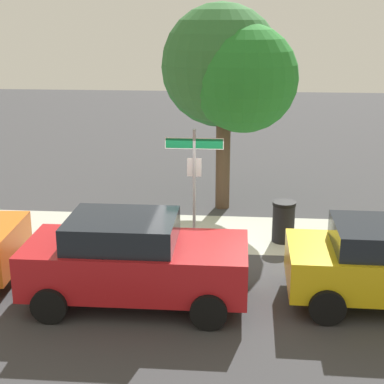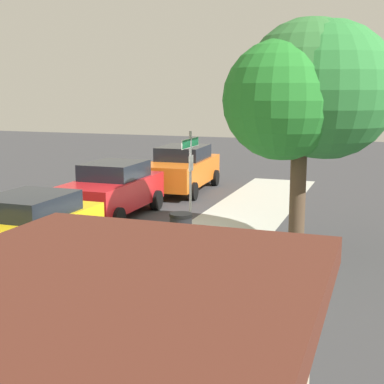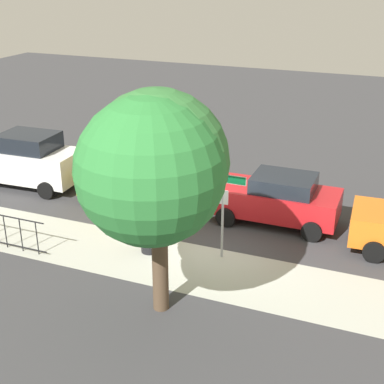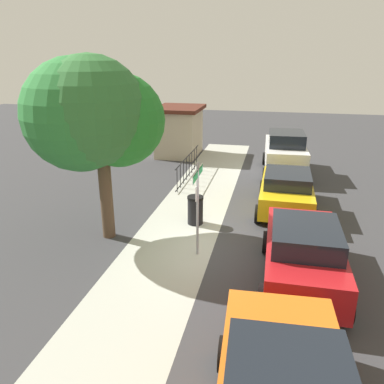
{
  "view_description": "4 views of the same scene",
  "coord_description": "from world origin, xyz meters",
  "px_view_note": "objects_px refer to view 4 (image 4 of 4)",
  "views": [
    {
      "loc": [
        0.68,
        -12.3,
        5.13
      ],
      "look_at": [
        -0.43,
        0.5,
        1.28
      ],
      "focal_mm": 55.0,
      "sensor_mm": 36.0,
      "label": 1
    },
    {
      "loc": [
        13.49,
        5.33,
        3.83
      ],
      "look_at": [
        0.59,
        0.78,
        1.29
      ],
      "focal_mm": 51.51,
      "sensor_mm": 36.0,
      "label": 2
    },
    {
      "loc": [
        -4.84,
        13.64,
        7.87
      ],
      "look_at": [
        0.81,
        -0.2,
        1.62
      ],
      "focal_mm": 51.2,
      "sensor_mm": 36.0,
      "label": 3
    },
    {
      "loc": [
        -9.99,
        -1.57,
        5.44
      ],
      "look_at": [
        -0.48,
        0.53,
        1.94
      ],
      "focal_mm": 35.73,
      "sensor_mm": 36.0,
      "label": 4
    }
  ],
  "objects_px": {
    "car_red": "(303,253)",
    "trash_bin": "(195,210)",
    "street_sign": "(198,192)",
    "shade_tree": "(94,115)",
    "car_white": "(285,153)",
    "utility_shed": "(179,131)",
    "car_yellow": "(286,190)"
  },
  "relations": [
    {
      "from": "street_sign",
      "to": "utility_shed",
      "type": "xyz_separation_m",
      "value": [
        11.27,
        3.4,
        -0.51
      ]
    },
    {
      "from": "street_sign",
      "to": "car_red",
      "type": "height_order",
      "value": "street_sign"
    },
    {
      "from": "utility_shed",
      "to": "trash_bin",
      "type": "bearing_deg",
      "value": -162.5
    },
    {
      "from": "shade_tree",
      "to": "street_sign",
      "type": "bearing_deg",
      "value": -100.59
    },
    {
      "from": "car_white",
      "to": "trash_bin",
      "type": "bearing_deg",
      "value": 153.29
    },
    {
      "from": "car_red",
      "to": "trash_bin",
      "type": "xyz_separation_m",
      "value": [
        2.95,
        3.34,
        -0.36
      ]
    },
    {
      "from": "car_yellow",
      "to": "car_white",
      "type": "height_order",
      "value": "car_white"
    },
    {
      "from": "car_yellow",
      "to": "car_white",
      "type": "relative_size",
      "value": 0.93
    },
    {
      "from": "car_red",
      "to": "car_white",
      "type": "relative_size",
      "value": 0.94
    },
    {
      "from": "shade_tree",
      "to": "trash_bin",
      "type": "bearing_deg",
      "value": -61.23
    },
    {
      "from": "shade_tree",
      "to": "car_red",
      "type": "distance_m",
      "value": 6.88
    },
    {
      "from": "car_red",
      "to": "trash_bin",
      "type": "height_order",
      "value": "car_red"
    },
    {
      "from": "shade_tree",
      "to": "utility_shed",
      "type": "height_order",
      "value": "shade_tree"
    },
    {
      "from": "trash_bin",
      "to": "car_yellow",
      "type": "bearing_deg",
      "value": -58.34
    },
    {
      "from": "shade_tree",
      "to": "trash_bin",
      "type": "distance_m",
      "value": 4.51
    },
    {
      "from": "car_white",
      "to": "trash_bin",
      "type": "xyz_separation_m",
      "value": [
        -6.65,
        2.97,
        -0.53
      ]
    },
    {
      "from": "shade_tree",
      "to": "utility_shed",
      "type": "relative_size",
      "value": 1.71
    },
    {
      "from": "car_yellow",
      "to": "utility_shed",
      "type": "relative_size",
      "value": 1.26
    },
    {
      "from": "car_red",
      "to": "utility_shed",
      "type": "relative_size",
      "value": 1.26
    },
    {
      "from": "utility_shed",
      "to": "trash_bin",
      "type": "relative_size",
      "value": 3.29
    },
    {
      "from": "street_sign",
      "to": "car_white",
      "type": "bearing_deg",
      "value": -15.84
    },
    {
      "from": "car_red",
      "to": "utility_shed",
      "type": "bearing_deg",
      "value": 26.91
    },
    {
      "from": "car_white",
      "to": "utility_shed",
      "type": "xyz_separation_m",
      "value": [
        2.55,
        5.87,
        0.37
      ]
    },
    {
      "from": "car_red",
      "to": "car_yellow",
      "type": "relative_size",
      "value": 1.0
    },
    {
      "from": "street_sign",
      "to": "car_red",
      "type": "xyz_separation_m",
      "value": [
        -0.88,
        -2.85,
        -1.05
      ]
    },
    {
      "from": "street_sign",
      "to": "shade_tree",
      "type": "distance_m",
      "value": 3.76
    },
    {
      "from": "shade_tree",
      "to": "utility_shed",
      "type": "distance_m",
      "value": 10.95
    },
    {
      "from": "utility_shed",
      "to": "street_sign",
      "type": "bearing_deg",
      "value": -163.22
    },
    {
      "from": "street_sign",
      "to": "shade_tree",
      "type": "height_order",
      "value": "shade_tree"
    },
    {
      "from": "utility_shed",
      "to": "car_white",
      "type": "bearing_deg",
      "value": -113.44
    },
    {
      "from": "trash_bin",
      "to": "shade_tree",
      "type": "bearing_deg",
      "value": 118.77
    },
    {
      "from": "car_red",
      "to": "car_white",
      "type": "bearing_deg",
      "value": 1.91
    }
  ]
}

